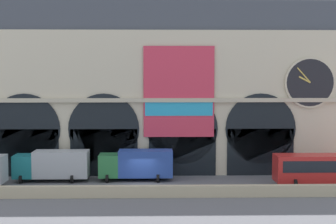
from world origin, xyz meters
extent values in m
plane|color=slate|center=(0.00, 0.00, 0.00)|extent=(200.00, 200.00, 0.00)
cube|color=#BCAD8C|center=(0.00, -4.63, 0.52)|extent=(90.00, 0.70, 1.04)
cube|color=beige|center=(0.00, 7.40, 7.78)|extent=(43.63, 4.80, 15.56)
cube|color=#424751|center=(0.00, 7.70, 17.18)|extent=(43.63, 4.20, 3.25)
cube|color=black|center=(-12.59, 4.95, 2.53)|extent=(7.17, 0.20, 5.06)
cylinder|color=black|center=(-12.59, 4.95, 5.06)|extent=(7.55, 0.20, 7.55)
cube|color=black|center=(-4.20, 4.95, 2.53)|extent=(7.17, 0.20, 5.06)
cylinder|color=black|center=(-4.20, 4.95, 5.06)|extent=(7.55, 0.20, 7.55)
cube|color=black|center=(4.20, 4.95, 2.53)|extent=(7.17, 0.20, 5.06)
cylinder|color=black|center=(4.20, 4.95, 5.06)|extent=(7.55, 0.20, 7.55)
cube|color=black|center=(12.59, 4.95, 2.53)|extent=(7.17, 0.20, 5.06)
cylinder|color=black|center=(12.59, 4.95, 5.06)|extent=(7.55, 0.20, 7.55)
cylinder|color=beige|center=(17.79, 4.85, 9.99)|extent=(5.43, 0.25, 5.43)
cylinder|color=black|center=(17.79, 4.73, 9.99)|extent=(5.03, 0.06, 5.03)
cube|color=gold|center=(17.18, 4.67, 10.31)|extent=(1.30, 0.04, 0.78)
cube|color=gold|center=(17.08, 4.65, 10.78)|extent=(1.52, 0.04, 1.67)
cube|color=#D8334C|center=(3.80, 4.83, 9.03)|extent=(7.51, 0.12, 9.64)
cube|color=#26A5D8|center=(3.80, 4.75, 7.28)|extent=(7.21, 0.04, 1.62)
cube|color=#C0B49A|center=(0.00, 4.85, 8.13)|extent=(43.63, 0.50, 0.44)
cube|color=#19727A|center=(-12.02, 2.36, 1.57)|extent=(2.00, 2.30, 2.30)
cube|color=#ADB2B7|center=(-8.27, 2.36, 1.77)|extent=(5.50, 2.30, 2.70)
cylinder|color=black|center=(-12.12, 1.33, 0.42)|extent=(0.28, 0.84, 0.84)
cylinder|color=black|center=(-12.12, 3.40, 0.42)|extent=(0.28, 0.84, 0.84)
cylinder|color=black|center=(-7.02, 1.33, 0.42)|extent=(0.28, 0.84, 0.84)
cylinder|color=black|center=(-7.02, 3.40, 0.42)|extent=(0.28, 0.84, 0.84)
cube|color=#2D7A42|center=(-3.45, 2.58, 1.57)|extent=(2.00, 2.30, 2.30)
cube|color=#28479E|center=(0.30, 2.58, 1.77)|extent=(5.50, 2.30, 2.70)
cylinder|color=black|center=(-3.55, 1.54, 0.42)|extent=(0.28, 0.84, 0.84)
cylinder|color=black|center=(-3.55, 3.61, 0.42)|extent=(0.28, 0.84, 0.84)
cylinder|color=black|center=(1.55, 1.54, 0.42)|extent=(0.28, 0.84, 0.84)
cylinder|color=black|center=(1.55, 3.61, 0.42)|extent=(0.28, 0.84, 0.84)
cube|color=red|center=(18.38, -0.67, 1.80)|extent=(11.00, 2.50, 2.60)
cube|color=black|center=(18.38, -1.94, 2.15)|extent=(10.12, 0.04, 1.10)
cylinder|color=black|center=(14.53, -1.80, 0.50)|extent=(0.28, 1.00, 1.00)
cylinder|color=black|center=(14.53, 0.45, 0.50)|extent=(0.28, 1.00, 1.00)
camera|label=1|loc=(1.42, -48.69, 10.82)|focal=54.05mm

